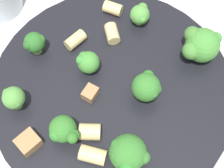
# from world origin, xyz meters

# --- Properties ---
(ground_plane) EXTENTS (2.00, 2.00, 0.00)m
(ground_plane) POSITION_xyz_m (0.00, 0.00, 0.00)
(ground_plane) COLOR beige
(pasta_bowl) EXTENTS (0.28, 0.28, 0.04)m
(pasta_bowl) POSITION_xyz_m (0.00, 0.00, 0.02)
(pasta_bowl) COLOR black
(pasta_bowl) RESTS_ON ground_plane
(broccoli_floret_0) EXTENTS (0.04, 0.04, 0.04)m
(broccoli_floret_0) POSITION_xyz_m (-0.07, 0.05, 0.06)
(broccoli_floret_0) COLOR #93B766
(broccoli_floret_0) RESTS_ON pasta_bowl
(broccoli_floret_1) EXTENTS (0.04, 0.05, 0.04)m
(broccoli_floret_1) POSITION_xyz_m (-0.05, -0.10, 0.06)
(broccoli_floret_1) COLOR #9EC175
(broccoli_floret_1) RESTS_ON pasta_bowl
(broccoli_floret_2) EXTENTS (0.03, 0.02, 0.03)m
(broccoli_floret_2) POSITION_xyz_m (0.06, 0.09, 0.06)
(broccoli_floret_2) COLOR #93B766
(broccoli_floret_2) RESTS_ON pasta_bowl
(broccoli_floret_3) EXTENTS (0.02, 0.03, 0.03)m
(broccoli_floret_3) POSITION_xyz_m (0.10, 0.02, 0.05)
(broccoli_floret_3) COLOR #93B766
(broccoli_floret_3) RESTS_ON pasta_bowl
(broccoli_floret_4) EXTENTS (0.03, 0.03, 0.03)m
(broccoli_floret_4) POSITION_xyz_m (0.04, 0.00, 0.05)
(broccoli_floret_4) COLOR #84AD60
(broccoli_floret_4) RESTS_ON pasta_bowl
(broccoli_floret_5) EXTENTS (0.03, 0.03, 0.04)m
(broccoli_floret_5) POSITION_xyz_m (-0.03, -0.02, 0.06)
(broccoli_floret_5) COLOR #93B766
(broccoli_floret_5) RESTS_ON pasta_bowl
(broccoli_floret_6) EXTENTS (0.03, 0.03, 0.03)m
(broccoli_floret_6) POSITION_xyz_m (-0.00, 0.08, 0.06)
(broccoli_floret_6) COLOR #93B766
(broccoli_floret_6) RESTS_ON pasta_bowl
(broccoli_floret_7) EXTENTS (0.02, 0.03, 0.03)m
(broccoli_floret_7) POSITION_xyz_m (0.03, -0.09, 0.05)
(broccoli_floret_7) COLOR #9EC175
(broccoli_floret_7) RESTS_ON pasta_bowl
(rigatoni_0) EXTENTS (0.03, 0.03, 0.02)m
(rigatoni_0) POSITION_xyz_m (-0.02, 0.06, 0.05)
(rigatoni_0) COLOR #E0C67F
(rigatoni_0) RESTS_ON pasta_bowl
(rigatoni_2) EXTENTS (0.03, 0.02, 0.01)m
(rigatoni_2) POSITION_xyz_m (0.07, -0.08, 0.04)
(rigatoni_2) COLOR #E0C67F
(rigatoni_2) RESTS_ON pasta_bowl
(rigatoni_3) EXTENTS (0.03, 0.03, 0.02)m
(rigatoni_3) POSITION_xyz_m (0.05, -0.05, 0.04)
(rigatoni_3) COLOR #E0C67F
(rigatoni_3) RESTS_ON pasta_bowl
(rigatoni_4) EXTENTS (0.03, 0.03, 0.02)m
(rigatoni_4) POSITION_xyz_m (-0.04, 0.07, 0.05)
(rigatoni_4) COLOR #E0C67F
(rigatoni_4) RESTS_ON pasta_bowl
(rigatoni_5) EXTENTS (0.02, 0.03, 0.01)m
(rigatoni_5) POSITION_xyz_m (0.07, -0.02, 0.04)
(rigatoni_5) COLOR #E0C67F
(rigatoni_5) RESTS_ON pasta_bowl
(chicken_chunk_0) EXTENTS (0.02, 0.02, 0.01)m
(chicken_chunk_0) POSITION_xyz_m (0.02, 0.11, 0.04)
(chicken_chunk_0) COLOR #A87A4C
(chicken_chunk_0) RESTS_ON pasta_bowl
(chicken_chunk_1) EXTENTS (0.02, 0.02, 0.01)m
(chicken_chunk_1) POSITION_xyz_m (0.01, 0.02, 0.04)
(chicken_chunk_1) COLOR #A87A4C
(chicken_chunk_1) RESTS_ON pasta_bowl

